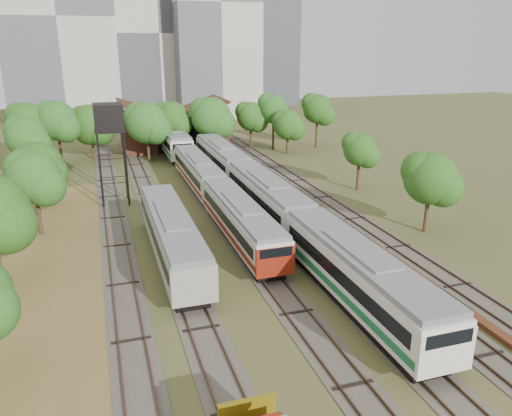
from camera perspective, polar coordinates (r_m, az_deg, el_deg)
name	(u,v)px	position (r m, az deg, el deg)	size (l,w,h in m)	color
ground	(350,335)	(30.05, 10.65, -14.07)	(240.00, 240.00, 0.00)	#475123
dry_grass_patch	(25,316)	(34.41, -24.87, -11.11)	(14.00, 60.00, 0.04)	brown
tracks	(228,207)	(51.12, -3.26, 0.16)	(24.60, 80.00, 0.19)	#4C473D
railcar_red_set	(216,193)	(49.54, -4.55, 1.71)	(2.81, 34.57, 3.47)	black
railcar_green_set	(267,198)	(46.99, 1.29, 1.11)	(3.13, 52.07, 3.88)	black
railcar_rear	(173,142)	(75.57, -9.43, 7.49)	(3.16, 16.08, 3.91)	black
old_grey_coach	(172,236)	(38.62, -9.57, -3.13)	(2.94, 18.00, 3.64)	black
water_tower	(109,120)	(52.54, -16.49, 9.61)	(2.97, 2.97, 10.28)	black
rail_pile_far	(401,264)	(39.41, 16.21, -6.13)	(0.46, 7.40, 0.24)	brown
maintenance_shed	(173,129)	(81.93, -9.48, 8.92)	(16.45, 11.55, 7.58)	#3C1F16
tree_band_left	(6,182)	(45.87, -26.66, 2.65)	(8.49, 63.48, 8.56)	#382616
tree_band_far	(176,119)	(74.10, -9.18, 10.05)	(43.30, 9.76, 8.71)	#382616
tree_band_right	(347,147)	(58.75, 10.32, 6.92)	(4.98, 39.07, 7.15)	#382616
tower_left	(58,17)	(117.28, -21.70, 19.58)	(22.00, 16.00, 42.00)	#BDB3A6
tower_centre	(154,34)	(122.96, -11.58, 18.92)	(20.00, 18.00, 36.00)	beige
tower_right	(212,4)	(117.43, -4.99, 22.18)	(18.00, 16.00, 48.00)	#BDB3A6
tower_far_right	(271,51)	(140.10, 1.74, 17.51)	(12.00, 12.00, 28.00)	#43464B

